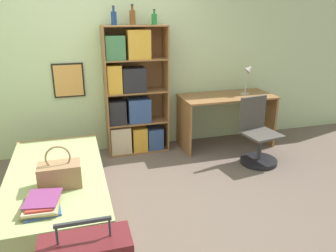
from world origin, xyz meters
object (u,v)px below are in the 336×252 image
object	(u,v)px
bed	(58,192)
bottle_brown	(132,17)
bottle_green	(114,18)
handbag	(60,174)
book_stack_on_bed	(42,203)
bottle_clear	(154,19)
desk_lamp	(248,74)
desk_chair	(258,143)
desk	(226,110)
bookcase	(132,96)

from	to	relation	value
bed	bottle_brown	bearing A→B (deg)	51.90
bottle_green	handbag	bearing A→B (deg)	-114.97
book_stack_on_bed	bottle_clear	xyz separation A→B (m)	(1.42, 1.93, 1.35)
bottle_green	book_stack_on_bed	bearing A→B (deg)	-114.65
book_stack_on_bed	handbag	bearing A→B (deg)	66.97
desk_lamp	desk_chair	bearing A→B (deg)	-104.29
handbag	book_stack_on_bed	xyz separation A→B (m)	(-0.14, -0.33, -0.07)
desk_lamp	desk	bearing A→B (deg)	178.46
bed	bookcase	bearing A→B (deg)	52.70
desk_chair	bottle_clear	bearing A→B (deg)	145.62
bottle_clear	desk_chair	size ratio (longest dim) A/B	0.22
bottle_green	desk	bearing A→B (deg)	-5.57
handbag	bottle_clear	xyz separation A→B (m)	(1.28, 1.61, 1.28)
book_stack_on_bed	bottle_brown	xyz separation A→B (m)	(1.14, 1.99, 1.37)
bookcase	desk_lamp	size ratio (longest dim) A/B	3.88
handbag	bookcase	size ratio (longest dim) A/B	0.22
handbag	bottle_brown	distance (m)	2.34
desk_lamp	bookcase	bearing A→B (deg)	174.71
bottle_clear	desk_lamp	world-z (taller)	bottle_clear
handbag	desk_lamp	size ratio (longest dim) A/B	0.85
bed	book_stack_on_bed	world-z (taller)	book_stack_on_bed
desk_chair	bottle_brown	bearing A→B (deg)	149.33
bottle_brown	desk	world-z (taller)	bottle_brown
handbag	bottle_brown	size ratio (longest dim) A/B	1.50
book_stack_on_bed	bookcase	distance (m)	2.26
bottle_green	bed	bearing A→B (deg)	-121.67
desk	desk_lamp	bearing A→B (deg)	-1.54
handbag	bottle_clear	distance (m)	2.42
handbag	desk_lamp	xyz separation A→B (m)	(2.65, 1.47, 0.51)
bed	desk_chair	world-z (taller)	desk_chair
bottle_brown	desk_lamp	bearing A→B (deg)	-6.65
book_stack_on_bed	bed	bearing A→B (deg)	82.95
bookcase	bottle_brown	bearing A→B (deg)	31.18
bottle_clear	bookcase	bearing A→B (deg)	176.31
bookcase	desk	world-z (taller)	bookcase
desk	bed	bearing A→B (deg)	-153.85
desk_lamp	desk_chair	distance (m)	1.07
bottle_green	bottle_brown	xyz separation A→B (m)	(0.25, 0.03, 0.01)
bottle_clear	desk_lamp	xyz separation A→B (m)	(1.37, -0.14, -0.76)
bed	bottle_green	xyz separation A→B (m)	(0.82, 1.33, 1.63)
book_stack_on_bed	desk	world-z (taller)	desk
book_stack_on_bed	desk	xyz separation A→B (m)	(2.47, 1.80, 0.05)
desk_chair	bed	bearing A→B (deg)	-169.14
bottle_brown	bottle_clear	size ratio (longest dim) A/B	1.31
bed	desk_lamp	size ratio (longest dim) A/B	4.19
bookcase	book_stack_on_bed	bearing A→B (deg)	-119.12
handbag	book_stack_on_bed	world-z (taller)	handbag
bottle_clear	desk_lamp	bearing A→B (deg)	-5.68
handbag	desk_chair	xyz separation A→B (m)	(2.48, 0.79, -0.29)
handbag	book_stack_on_bed	size ratio (longest dim) A/B	1.00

